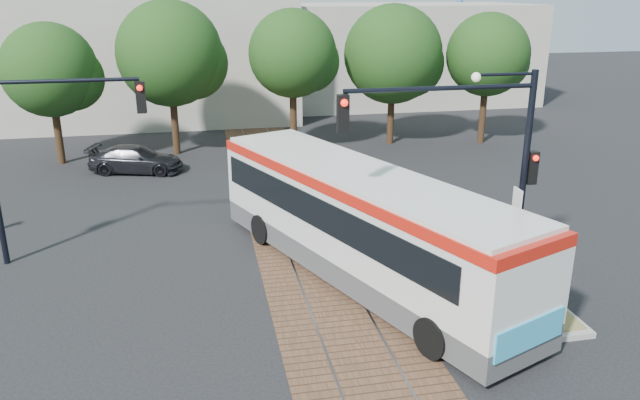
{
  "coord_description": "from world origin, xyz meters",
  "views": [
    {
      "loc": [
        -3.39,
        -15.39,
        8.2
      ],
      "look_at": [
        0.39,
        3.47,
        1.6
      ],
      "focal_mm": 35.0,
      "sensor_mm": 36.0,
      "label": 1
    }
  ],
  "objects_px": {
    "signal_pole_main": "(483,151)",
    "signal_pole_left": "(27,141)",
    "city_bus": "(360,219)",
    "traffic_island": "(505,282)",
    "parked_car": "(136,159)"
  },
  "relations": [
    {
      "from": "signal_pole_main",
      "to": "signal_pole_left",
      "type": "bearing_deg",
      "value": 158.55
    },
    {
      "from": "city_bus",
      "to": "signal_pole_left",
      "type": "height_order",
      "value": "signal_pole_left"
    },
    {
      "from": "city_bus",
      "to": "traffic_island",
      "type": "height_order",
      "value": "city_bus"
    },
    {
      "from": "city_bus",
      "to": "traffic_island",
      "type": "relative_size",
      "value": 2.34
    },
    {
      "from": "traffic_island",
      "to": "signal_pole_left",
      "type": "height_order",
      "value": "signal_pole_left"
    },
    {
      "from": "traffic_island",
      "to": "signal_pole_main",
      "type": "relative_size",
      "value": 0.87
    },
    {
      "from": "traffic_island",
      "to": "signal_pole_left",
      "type": "bearing_deg",
      "value": 159.64
    },
    {
      "from": "city_bus",
      "to": "parked_car",
      "type": "height_order",
      "value": "city_bus"
    },
    {
      "from": "signal_pole_left",
      "to": "traffic_island",
      "type": "bearing_deg",
      "value": -20.36
    },
    {
      "from": "signal_pole_left",
      "to": "parked_car",
      "type": "distance_m",
      "value": 10.41
    },
    {
      "from": "traffic_island",
      "to": "parked_car",
      "type": "bearing_deg",
      "value": 127.3
    },
    {
      "from": "signal_pole_left",
      "to": "parked_car",
      "type": "xyz_separation_m",
      "value": [
        2.09,
        9.67,
        -3.24
      ]
    },
    {
      "from": "city_bus",
      "to": "signal_pole_main",
      "type": "xyz_separation_m",
      "value": [
        2.8,
        -1.78,
        2.34
      ]
    },
    {
      "from": "traffic_island",
      "to": "city_bus",
      "type": "bearing_deg",
      "value": 153.54
    },
    {
      "from": "traffic_island",
      "to": "signal_pole_main",
      "type": "height_order",
      "value": "signal_pole_main"
    }
  ]
}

